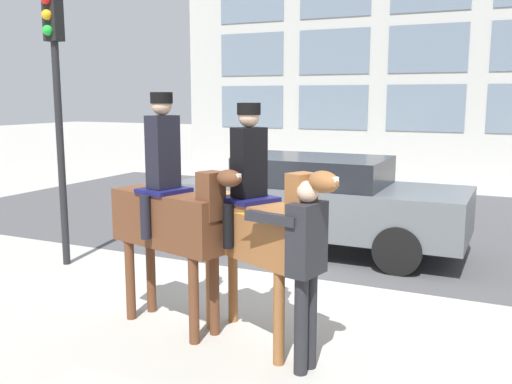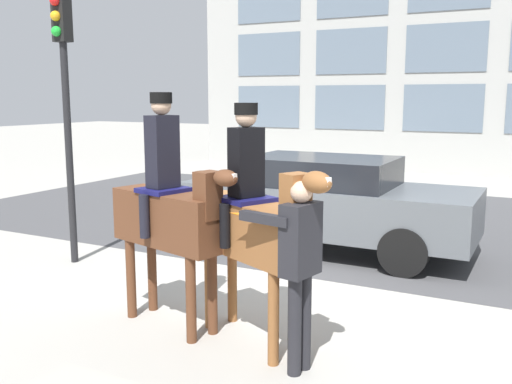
% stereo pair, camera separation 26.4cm
% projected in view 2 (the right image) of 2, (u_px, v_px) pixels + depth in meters
% --- Properties ---
extents(ground_plane, '(80.00, 80.00, 0.00)m').
position_uv_depth(ground_plane, '(273.00, 285.00, 7.89)').
color(ground_plane, '#9E9B93').
extents(road_surface, '(18.19, 8.50, 0.01)m').
position_uv_depth(road_surface, '(371.00, 220.00, 12.05)').
color(road_surface, '#444447').
rests_on(road_surface, ground_plane).
extents(mounted_horse_lead, '(1.83, 0.80, 2.62)m').
position_uv_depth(mounted_horse_lead, '(170.00, 212.00, 6.28)').
color(mounted_horse_lead, '#59331E').
rests_on(mounted_horse_lead, ground_plane).
extents(mounted_horse_companion, '(1.89, 1.13, 2.51)m').
position_uv_depth(mounted_horse_companion, '(253.00, 223.00, 5.84)').
color(mounted_horse_companion, brown).
rests_on(mounted_horse_companion, ground_plane).
extents(pedestrian_bystander, '(0.89, 0.44, 1.82)m').
position_uv_depth(pedestrian_bystander, '(299.00, 261.00, 5.23)').
color(pedestrian_bystander, '#232328').
rests_on(pedestrian_bystander, ground_plane).
extents(street_car_near_lane, '(4.78, 1.91, 1.58)m').
position_uv_depth(street_car_near_lane, '(326.00, 201.00, 9.56)').
color(street_car_near_lane, '#51565B').
rests_on(street_car_near_lane, ground_plane).
extents(traffic_light, '(0.24, 0.29, 4.09)m').
position_uv_depth(traffic_light, '(65.00, 85.00, 8.53)').
color(traffic_light, black).
rests_on(traffic_light, ground_plane).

